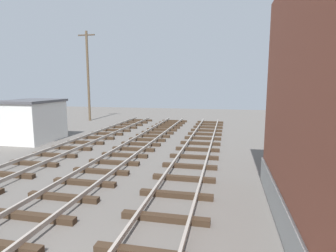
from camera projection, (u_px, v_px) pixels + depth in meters
name	position (u px, v px, depth m)	size (l,w,h in m)	color
control_hut	(33.00, 120.00, 18.45)	(3.00, 3.80, 2.76)	silver
utility_pole_far	(88.00, 75.00, 28.38)	(1.80, 0.24, 9.07)	brown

